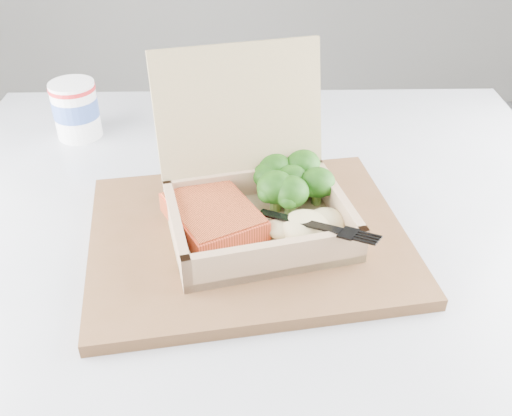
{
  "coord_description": "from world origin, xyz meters",
  "views": [
    {
      "loc": [
        0.01,
        -0.35,
        1.17
      ],
      "look_at": [
        0.08,
        0.17,
        0.8
      ],
      "focal_mm": 40.0,
      "sensor_mm": 36.0,
      "label": 1
    }
  ],
  "objects": [
    {
      "name": "broccoli_pile",
      "position": [
        0.13,
        0.21,
        0.8
      ],
      "size": [
        0.11,
        0.11,
        0.04
      ],
      "primitive_type": null,
      "color": "#276A17",
      "rests_on": "takeout_container"
    },
    {
      "name": "mashed_potatoes",
      "position": [
        0.13,
        0.14,
        0.79
      ],
      "size": [
        0.08,
        0.07,
        0.03
      ],
      "primitive_type": "ellipsoid",
      "color": "beige",
      "rests_on": "takeout_container"
    },
    {
      "name": "paper_cup",
      "position": [
        -0.15,
        0.46,
        0.8
      ],
      "size": [
        0.07,
        0.07,
        0.09
      ],
      "color": "white",
      "rests_on": "cafe_table"
    },
    {
      "name": "salmon_fillet",
      "position": [
        0.03,
        0.17,
        0.79
      ],
      "size": [
        0.12,
        0.14,
        0.02
      ],
      "primitive_type": "cube",
      "rotation": [
        0.0,
        0.0,
        0.37
      ],
      "color": "#E0472B",
      "rests_on": "takeout_container"
    },
    {
      "name": "takeout_container",
      "position": [
        0.08,
        0.19,
        0.81
      ],
      "size": [
        0.22,
        0.21,
        0.19
      ],
      "rotation": [
        0.0,
        0.0,
        0.12
      ],
      "color": "#9D895E",
      "rests_on": "serving_tray"
    },
    {
      "name": "plastic_fork",
      "position": [
        0.11,
        0.14,
        0.8
      ],
      "size": [
        0.12,
        0.11,
        0.02
      ],
      "rotation": [
        0.0,
        0.0,
        3.96
      ],
      "color": "black",
      "rests_on": "mashed_potatoes"
    },
    {
      "name": "cafe_table",
      "position": [
        0.08,
        0.16,
        0.56
      ],
      "size": [
        0.95,
        0.95,
        0.75
      ],
      "rotation": [
        0.0,
        0.0,
        -0.11
      ],
      "color": "black",
      "rests_on": "floor"
    },
    {
      "name": "serving_tray",
      "position": [
        0.07,
        0.17,
        0.76
      ],
      "size": [
        0.37,
        0.3,
        0.02
      ],
      "primitive_type": "cube",
      "rotation": [
        0.0,
        0.0,
        0.03
      ],
      "color": "brown",
      "rests_on": "cafe_table"
    },
    {
      "name": "receipt",
      "position": [
        0.07,
        0.37,
        0.75
      ],
      "size": [
        0.12,
        0.16,
        0.0
      ],
      "primitive_type": "cube",
      "rotation": [
        0.0,
        0.0,
        -0.36
      ],
      "color": "silver",
      "rests_on": "cafe_table"
    }
  ]
}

